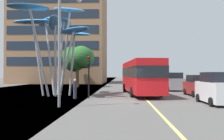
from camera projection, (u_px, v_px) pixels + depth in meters
name	position (u px, v px, depth m)	size (l,w,h in m)	color
ground	(117.00, 102.00, 17.35)	(120.00, 240.00, 0.10)	#54514F
red_bus	(140.00, 75.00, 23.60)	(3.65, 11.44, 3.62)	red
leaf_sculpture	(54.00, 26.00, 22.27)	(8.38, 8.52, 9.24)	#9EA0A5
traffic_light_kerb_near	(89.00, 67.00, 19.79)	(0.28, 0.42, 3.69)	black
traffic_light_kerb_far	(89.00, 70.00, 23.39)	(0.28, 0.42, 3.47)	black
car_parked_near	(217.00, 89.00, 15.94)	(1.95, 4.07, 2.23)	silver
car_parked_mid	(198.00, 86.00, 21.83)	(1.94, 4.46, 2.01)	maroon
car_parked_far	(174.00, 82.00, 28.76)	(2.05, 4.09, 2.27)	gray
street_lamp	(65.00, 35.00, 14.59)	(1.55, 0.44, 7.12)	gray
tree_pavement_near	(79.00, 58.00, 36.74)	(5.10, 4.23, 6.56)	brown
tree_pavement_far	(74.00, 56.00, 43.61)	(5.14, 4.02, 7.31)	brown
pedestrian	(75.00, 89.00, 19.37)	(0.34, 0.34, 1.68)	#2D3342
backdrop_building	(62.00, 35.00, 54.69)	(20.38, 15.74, 22.62)	#936B4C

